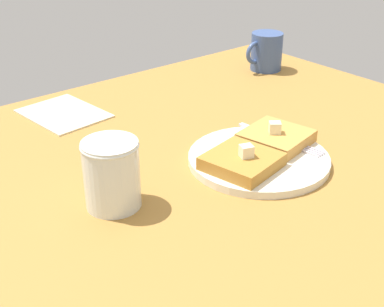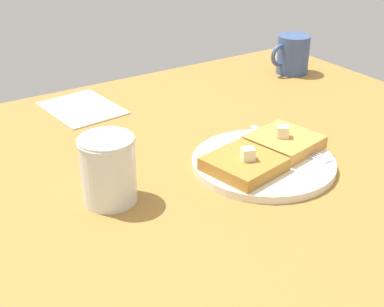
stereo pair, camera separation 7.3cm
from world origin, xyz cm
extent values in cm
cube|color=#A17334|center=(0.00, 0.00, 1.49)|extent=(90.36, 90.36, 2.98)
cylinder|color=silver|center=(-0.28, 1.29, 3.56)|extent=(21.23, 21.23, 1.17)
torus|color=#205474|center=(-0.28, 1.29, 3.75)|extent=(21.23, 21.23, 0.80)
cube|color=#C98F42|center=(-5.08, 0.31, 5.11)|extent=(11.07, 11.05, 1.93)
cube|color=#B17B31|center=(4.53, 2.28, 5.11)|extent=(11.07, 11.05, 1.93)
cube|color=beige|center=(-4.61, -0.36, 6.96)|extent=(2.37, 2.35, 1.77)
cube|color=#F6EBC5|center=(4.40, 2.93, 6.96)|extent=(2.20, 2.09, 1.77)
cube|color=silver|center=(-6.08, -3.54, 4.33)|extent=(1.82, 10.04, 0.36)
cube|color=silver|center=(-6.68, 2.83, 4.33)|extent=(2.45, 2.99, 0.36)
cube|color=silver|center=(-7.78, 5.74, 4.33)|extent=(0.62, 3.22, 0.36)
cube|color=silver|center=(-7.23, 5.79, 4.33)|extent=(0.62, 3.22, 0.36)
cube|color=silver|center=(-6.68, 5.84, 4.33)|extent=(0.62, 3.22, 0.36)
cube|color=silver|center=(-6.13, 5.89, 4.33)|extent=(0.62, 3.22, 0.36)
cylinder|color=#431D0A|center=(23.11, -2.51, 5.88)|extent=(6.67, 6.67, 5.81)
cylinder|color=silver|center=(23.11, -2.51, 7.55)|extent=(7.25, 7.25, 9.15)
torus|color=silver|center=(23.11, -2.51, 11.67)|extent=(7.46, 7.46, 0.50)
cube|color=beige|center=(14.07, -34.16, 3.13)|extent=(13.16, 16.36, 0.30)
cylinder|color=#3B538A|center=(-32.98, -28.75, 7.09)|extent=(6.89, 6.89, 8.23)
torus|color=#3B538A|center=(-29.31, -28.75, 7.50)|extent=(5.01, 0.90, 5.01)
camera|label=1|loc=(52.79, 49.82, 41.20)|focal=50.00mm
camera|label=2|loc=(46.87, 54.15, 41.20)|focal=50.00mm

